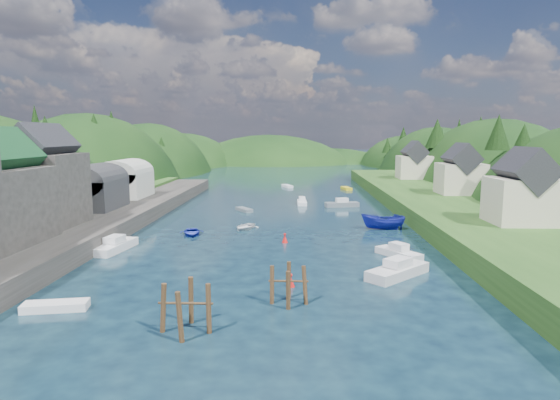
{
  "coord_description": "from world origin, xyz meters",
  "views": [
    {
      "loc": [
        2.18,
        -29.76,
        12.12
      ],
      "look_at": [
        0.0,
        28.0,
        4.0
      ],
      "focal_mm": 30.0,
      "sensor_mm": 36.0,
      "label": 1
    }
  ],
  "objects_px": {
    "piling_cluster_far": "(288,288)",
    "channel_buoy_near": "(291,281)",
    "channel_buoy_far": "(285,238)",
    "piling_cluster_near": "(186,312)"
  },
  "relations": [
    {
      "from": "piling_cluster_far",
      "to": "channel_buoy_near",
      "type": "bearing_deg",
      "value": 88.52
    },
    {
      "from": "channel_buoy_far",
      "to": "piling_cluster_near",
      "type": "bearing_deg",
      "value": -102.51
    },
    {
      "from": "channel_buoy_near",
      "to": "channel_buoy_far",
      "type": "distance_m",
      "value": 15.42
    },
    {
      "from": "channel_buoy_far",
      "to": "channel_buoy_near",
      "type": "bearing_deg",
      "value": -86.7
    },
    {
      "from": "piling_cluster_near",
      "to": "channel_buoy_near",
      "type": "bearing_deg",
      "value": 55.01
    },
    {
      "from": "piling_cluster_near",
      "to": "piling_cluster_far",
      "type": "bearing_deg",
      "value": 40.07
    },
    {
      "from": "piling_cluster_far",
      "to": "channel_buoy_near",
      "type": "xyz_separation_m",
      "value": [
        0.1,
        3.78,
        -0.65
      ]
    },
    {
      "from": "channel_buoy_near",
      "to": "piling_cluster_near",
      "type": "bearing_deg",
      "value": -124.99
    },
    {
      "from": "piling_cluster_far",
      "to": "channel_buoy_near",
      "type": "height_order",
      "value": "piling_cluster_far"
    },
    {
      "from": "piling_cluster_far",
      "to": "channel_buoy_far",
      "type": "xyz_separation_m",
      "value": [
        -0.79,
        19.18,
        -0.65
      ]
    }
  ]
}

